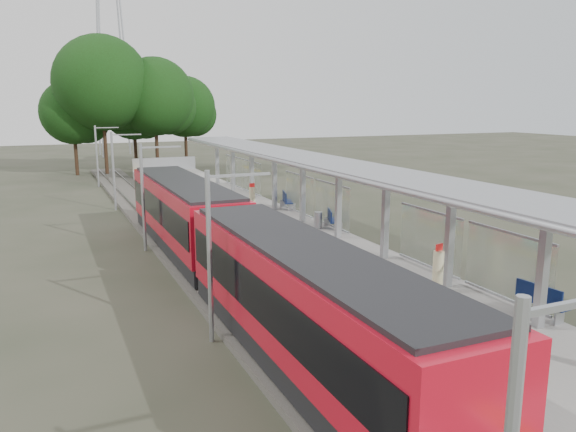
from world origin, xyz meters
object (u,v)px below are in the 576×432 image
object	(u,v)px
train	(227,244)
bench_mid	(332,219)
bench_far	(286,200)
bench_near	(541,300)
litter_bin	(318,220)
info_pillar_near	(438,270)
info_pillar_far	(252,198)

from	to	relation	value
train	bench_mid	xyz separation A→B (m)	(7.11, 4.84, -0.53)
train	bench_far	size ratio (longest dim) A/B	16.58
bench_near	bench_mid	xyz separation A→B (m)	(0.01, 13.29, -0.03)
bench_far	litter_bin	world-z (taller)	bench_far
info_pillar_near	bench_far	bearing A→B (deg)	71.24
bench_mid	info_pillar_far	world-z (taller)	info_pillar_far
bench_far	info_pillar_near	distance (m)	15.86
bench_mid	info_pillar_near	xyz separation A→B (m)	(-1.21, -10.00, 0.19)
bench_far	info_pillar_near	size ratio (longest dim) A/B	1.01
bench_mid	info_pillar_near	size ratio (longest dim) A/B	0.92
bench_near	info_pillar_near	size ratio (longest dim) A/B	0.96
bench_far	litter_bin	xyz separation A→B (m)	(-0.56, -5.41, -0.15)
bench_near	litter_bin	bearing A→B (deg)	85.43
bench_mid	litter_bin	world-z (taller)	bench_mid
bench_near	info_pillar_near	world-z (taller)	info_pillar_near
train	bench_near	xyz separation A→B (m)	(7.11, -8.45, -0.50)
bench_near	bench_mid	distance (m)	13.29
bench_far	bench_mid	bearing A→B (deg)	-73.23
bench_mid	info_pillar_far	size ratio (longest dim) A/B	0.93
info_pillar_near	info_pillar_far	size ratio (longest dim) A/B	1.02
litter_bin	bench_far	bearing A→B (deg)	84.07
train	info_pillar_far	xyz separation A→B (m)	(5.17, 11.34, -0.35)
bench_near	bench_far	distance (m)	19.10
bench_near	train	bearing A→B (deg)	123.13
bench_far	info_pillar_far	world-z (taller)	info_pillar_far
bench_far	bench_near	bearing A→B (deg)	-73.30
info_pillar_far	bench_far	bearing A→B (deg)	-18.97
litter_bin	bench_mid	bearing A→B (deg)	-35.12
train	bench_near	world-z (taller)	train
train	litter_bin	bearing A→B (deg)	38.70
bench_mid	litter_bin	bearing A→B (deg)	166.36
info_pillar_near	info_pillar_far	world-z (taller)	info_pillar_near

